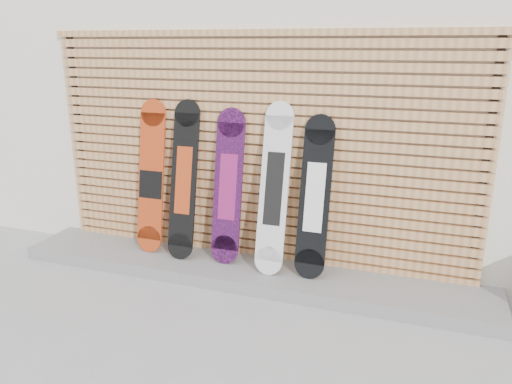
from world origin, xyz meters
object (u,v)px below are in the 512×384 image
(snowboard_1, at_px, (184,180))
(snowboard_3, at_px, (274,189))
(snowboard_4, at_px, (315,197))
(snowboard_0, at_px, (151,178))
(snowboard_2, at_px, (228,187))

(snowboard_1, bearing_deg, snowboard_3, -1.25)
(snowboard_4, bearing_deg, snowboard_0, 179.18)
(snowboard_2, distance_m, snowboard_4, 0.85)
(snowboard_2, bearing_deg, snowboard_1, -176.77)
(snowboard_0, relative_size, snowboard_3, 0.98)
(snowboard_1, bearing_deg, snowboard_2, 3.23)
(snowboard_1, height_order, snowboard_3, snowboard_3)
(snowboard_0, distance_m, snowboard_2, 0.83)
(snowboard_0, distance_m, snowboard_4, 1.68)
(snowboard_0, relative_size, snowboard_2, 1.03)
(snowboard_0, height_order, snowboard_3, snowboard_3)
(snowboard_4, bearing_deg, snowboard_3, -176.55)
(snowboard_3, bearing_deg, snowboard_1, 178.75)
(snowboard_0, xyz_separation_m, snowboard_4, (1.68, -0.02, -0.02))
(snowboard_2, height_order, snowboard_4, snowboard_2)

